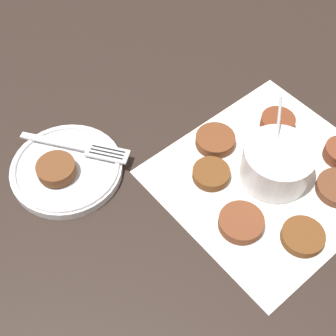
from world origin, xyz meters
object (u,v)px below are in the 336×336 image
at_px(serving_plate, 67,168).
at_px(fork, 86,148).
at_px(sauce_bowl, 277,165).
at_px(fritter_on_plate, 56,169).

xyz_separation_m(serving_plate, fork, (0.04, 0.01, 0.01)).
bearing_deg(sauce_bowl, serving_plate, 143.63).
xyz_separation_m(sauce_bowl, fritter_on_plate, (-0.30, 0.20, -0.00)).
distance_m(sauce_bowl, fritter_on_plate, 0.36).
distance_m(fritter_on_plate, fork, 0.06).
bearing_deg(fork, serving_plate, -168.57).
height_order(fritter_on_plate, fork, fritter_on_plate).
bearing_deg(sauce_bowl, fritter_on_plate, 146.05).
distance_m(serving_plate, fritter_on_plate, 0.03).
relative_size(serving_plate, fritter_on_plate, 2.93).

